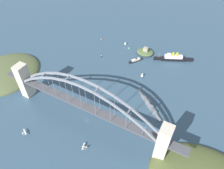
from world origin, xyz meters
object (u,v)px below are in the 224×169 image
at_px(naval_cruiser, 149,104).
at_px(seaplane_second_in_formation, 84,147).
at_px(small_boat_2, 102,56).
at_px(small_boat_3, 125,43).
at_px(harbor_ferry_steamer, 136,60).
at_px(small_boat_4, 102,39).
at_px(small_boat_0, 142,75).
at_px(channel_marker_buoy, 64,98).
at_px(harbor_arch_bridge, 84,106).
at_px(seaplane_taxiing_near_bridge, 25,132).
at_px(fort_island_mid_harbor, 145,52).
at_px(ocean_liner, 173,58).
at_px(small_boat_1, 129,48).

bearing_deg(naval_cruiser, seaplane_second_in_formation, -113.33).
xyz_separation_m(small_boat_2, small_boat_3, (23.14, 61.52, 2.92)).
xyz_separation_m(harbor_ferry_steamer, small_boat_4, (-98.97, 33.80, -1.51)).
distance_m(small_boat_0, channel_marker_buoy, 144.71).
bearing_deg(small_boat_0, channel_marker_buoy, -128.93).
xyz_separation_m(small_boat_0, small_boat_3, (-72.76, 78.28, -0.86)).
bearing_deg(naval_cruiser, harbor_arch_bridge, -133.87).
bearing_deg(small_boat_2, seaplane_taxiing_near_bridge, -90.62).
height_order(harbor_arch_bridge, seaplane_second_in_formation, harbor_arch_bridge).
bearing_deg(fort_island_mid_harbor, harbor_arch_bridge, -93.18).
relative_size(small_boat_3, channel_marker_buoy, 2.85).
height_order(seaplane_second_in_formation, small_boat_0, small_boat_0).
xyz_separation_m(harbor_ferry_steamer, small_boat_3, (-43.80, 42.14, 1.49)).
relative_size(naval_cruiser, harbor_ferry_steamer, 1.98).
distance_m(ocean_liner, harbor_ferry_steamer, 74.09).
relative_size(harbor_ferry_steamer, small_boat_4, 3.11).
distance_m(ocean_liner, fort_island_mid_harbor, 57.46).
bearing_deg(small_boat_4, seaplane_taxiing_near_bridge, -83.50).
distance_m(naval_cruiser, small_boat_1, 157.20).
distance_m(naval_cruiser, channel_marker_buoy, 138.68).
distance_m(seaplane_taxiing_near_bridge, small_boat_4, 262.94).
distance_m(seaplane_second_in_formation, small_boat_3, 255.15).
xyz_separation_m(naval_cruiser, channel_marker_buoy, (-127.34, -54.90, -1.83)).
height_order(ocean_liner, small_boat_1, ocean_liner).
distance_m(fort_island_mid_harbor, small_boat_2, 89.72).
bearing_deg(ocean_liner, seaplane_taxiing_near_bridge, -116.47).
relative_size(fort_island_mid_harbor, small_boat_3, 4.37).
relative_size(small_boat_4, channel_marker_buoy, 3.31).
relative_size(harbor_arch_bridge, seaplane_taxiing_near_bridge, 26.87).
bearing_deg(small_boat_3, harbor_arch_bridge, -79.50).
bearing_deg(small_boat_1, harbor_arch_bridge, -82.91).
bearing_deg(small_boat_3, seaplane_second_in_formation, -76.18).
relative_size(harbor_arch_bridge, harbor_ferry_steamer, 10.27).
distance_m(harbor_arch_bridge, small_boat_0, 138.27).
bearing_deg(harbor_arch_bridge, seaplane_second_in_formation, -60.10).
bearing_deg(ocean_liner, channel_marker_buoy, -123.77).
bearing_deg(small_boat_1, small_boat_2, -126.26).
distance_m(fort_island_mid_harbor, channel_marker_buoy, 193.70).
bearing_deg(channel_marker_buoy, naval_cruiser, 23.32).
relative_size(harbor_arch_bridge, small_boat_1, 35.59).
bearing_deg(channel_marker_buoy, small_boat_2, 92.21).
distance_m(seaplane_taxiing_near_bridge, small_boat_2, 208.08).
distance_m(harbor_arch_bridge, harbor_ferry_steamer, 170.00).
bearing_deg(fort_island_mid_harbor, small_boat_3, 169.23).
relative_size(small_boat_0, small_boat_2, 1.33).
xyz_separation_m(small_boat_1, small_boat_4, (-69.26, 2.43, -0.26)).
distance_m(small_boat_1, small_boat_4, 69.31).
xyz_separation_m(small_boat_2, small_boat_4, (-32.03, 53.19, -0.08)).
height_order(naval_cruiser, fort_island_mid_harbor, naval_cruiser).
bearing_deg(small_boat_2, small_boat_0, -9.91).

